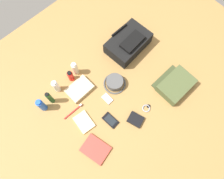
{
  "coord_description": "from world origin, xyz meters",
  "views": [
    {
      "loc": [
        -0.38,
        -0.41,
        1.64
      ],
      "look_at": [
        0.0,
        0.0,
        0.04
      ],
      "focal_mm": 34.73,
      "sensor_mm": 36.0,
      "label": 1
    }
  ],
  "objects_px": {
    "folded_towel": "(79,89)",
    "bucket_hat": "(115,83)",
    "paperback_novel": "(95,149)",
    "media_player": "(107,99)",
    "lotion_bottle": "(75,69)",
    "wallet": "(136,120)",
    "toothbrush": "(74,111)",
    "wristwatch": "(146,108)",
    "deodorant_spray": "(41,105)",
    "toothpaste_tube": "(56,86)",
    "shampoo_bottle": "(50,98)",
    "notepad": "(84,122)",
    "toiletry_pouch": "(176,85)",
    "cell_phone": "(110,120)",
    "backpack": "(128,43)",
    "sunscreen_spray": "(71,76)"
  },
  "relations": [
    {
      "from": "cell_phone",
      "to": "wristwatch",
      "type": "relative_size",
      "value": 1.78
    },
    {
      "from": "wristwatch",
      "to": "media_player",
      "type": "bearing_deg",
      "value": 122.81
    },
    {
      "from": "shampoo_bottle",
      "to": "paperback_novel",
      "type": "height_order",
      "value": "shampoo_bottle"
    },
    {
      "from": "media_player",
      "to": "wristwatch",
      "type": "height_order",
      "value": "same"
    },
    {
      "from": "wristwatch",
      "to": "deodorant_spray",
      "type": "bearing_deg",
      "value": 136.55
    },
    {
      "from": "backpack",
      "to": "toothbrush",
      "type": "relative_size",
      "value": 2.12
    },
    {
      "from": "backpack",
      "to": "deodorant_spray",
      "type": "height_order",
      "value": "deodorant_spray"
    },
    {
      "from": "backpack",
      "to": "media_player",
      "type": "distance_m",
      "value": 0.5
    },
    {
      "from": "wristwatch",
      "to": "paperback_novel",
      "type": "bearing_deg",
      "value": 175.3
    },
    {
      "from": "backpack",
      "to": "toothpaste_tube",
      "type": "bearing_deg",
      "value": 171.07
    },
    {
      "from": "deodorant_spray",
      "to": "paperback_novel",
      "type": "height_order",
      "value": "deodorant_spray"
    },
    {
      "from": "backpack",
      "to": "toothpaste_tube",
      "type": "relative_size",
      "value": 2.53
    },
    {
      "from": "bucket_hat",
      "to": "toothbrush",
      "type": "bearing_deg",
      "value": 172.38
    },
    {
      "from": "toothpaste_tube",
      "to": "sunscreen_spray",
      "type": "xyz_separation_m",
      "value": [
        0.14,
        -0.0,
        -0.01
      ]
    },
    {
      "from": "paperback_novel",
      "to": "cell_phone",
      "type": "bearing_deg",
      "value": 19.83
    },
    {
      "from": "bucket_hat",
      "to": "cell_phone",
      "type": "distance_m",
      "value": 0.3
    },
    {
      "from": "toiletry_pouch",
      "to": "toothpaste_tube",
      "type": "distance_m",
      "value": 0.93
    },
    {
      "from": "deodorant_spray",
      "to": "notepad",
      "type": "xyz_separation_m",
      "value": [
        0.15,
        -0.3,
        -0.07
      ]
    },
    {
      "from": "media_player",
      "to": "notepad",
      "type": "relative_size",
      "value": 0.56
    },
    {
      "from": "sunscreen_spray",
      "to": "notepad",
      "type": "height_order",
      "value": "sunscreen_spray"
    },
    {
      "from": "toiletry_pouch",
      "to": "paperback_novel",
      "type": "relative_size",
      "value": 1.26
    },
    {
      "from": "toiletry_pouch",
      "to": "sunscreen_spray",
      "type": "relative_size",
      "value": 2.27
    },
    {
      "from": "paperback_novel",
      "to": "lotion_bottle",
      "type": "bearing_deg",
      "value": 62.62
    },
    {
      "from": "toothbrush",
      "to": "wallet",
      "type": "bearing_deg",
      "value": -51.81
    },
    {
      "from": "lotion_bottle",
      "to": "wallet",
      "type": "distance_m",
      "value": 0.62
    },
    {
      "from": "cell_phone",
      "to": "wallet",
      "type": "height_order",
      "value": "wallet"
    },
    {
      "from": "bucket_hat",
      "to": "sunscreen_spray",
      "type": "xyz_separation_m",
      "value": [
        -0.22,
        0.27,
        0.03
      ]
    },
    {
      "from": "backpack",
      "to": "lotion_bottle",
      "type": "distance_m",
      "value": 0.49
    },
    {
      "from": "media_player",
      "to": "folded_towel",
      "type": "height_order",
      "value": "folded_towel"
    },
    {
      "from": "deodorant_spray",
      "to": "folded_towel",
      "type": "distance_m",
      "value": 0.31
    },
    {
      "from": "toiletry_pouch",
      "to": "lotion_bottle",
      "type": "xyz_separation_m",
      "value": [
        -0.5,
        0.63,
        0.04
      ]
    },
    {
      "from": "media_player",
      "to": "toothbrush",
      "type": "xyz_separation_m",
      "value": [
        -0.25,
        0.1,
        0.0
      ]
    },
    {
      "from": "toiletry_pouch",
      "to": "wallet",
      "type": "xyz_separation_m",
      "value": [
        -0.42,
        0.02,
        -0.03
      ]
    },
    {
      "from": "toiletry_pouch",
      "to": "lotion_bottle",
      "type": "height_order",
      "value": "lotion_bottle"
    },
    {
      "from": "shampoo_bottle",
      "to": "bucket_hat",
      "type": "bearing_deg",
      "value": -26.81
    },
    {
      "from": "wallet",
      "to": "folded_towel",
      "type": "relative_size",
      "value": 0.55
    },
    {
      "from": "backpack",
      "to": "shampoo_bottle",
      "type": "relative_size",
      "value": 2.19
    },
    {
      "from": "lotion_bottle",
      "to": "folded_towel",
      "type": "bearing_deg",
      "value": -120.05
    },
    {
      "from": "shampoo_bottle",
      "to": "notepad",
      "type": "height_order",
      "value": "shampoo_bottle"
    },
    {
      "from": "backpack",
      "to": "sunscreen_spray",
      "type": "relative_size",
      "value": 3.09
    },
    {
      "from": "folded_towel",
      "to": "bucket_hat",
      "type": "bearing_deg",
      "value": -32.89
    },
    {
      "from": "toiletry_pouch",
      "to": "sunscreen_spray",
      "type": "height_order",
      "value": "sunscreen_spray"
    },
    {
      "from": "deodorant_spray",
      "to": "toiletry_pouch",
      "type": "bearing_deg",
      "value": -33.42
    },
    {
      "from": "toothpaste_tube",
      "to": "folded_towel",
      "type": "distance_m",
      "value": 0.18
    },
    {
      "from": "paperback_novel",
      "to": "media_player",
      "type": "bearing_deg",
      "value": 34.57
    },
    {
      "from": "cell_phone",
      "to": "notepad",
      "type": "relative_size",
      "value": 0.84
    },
    {
      "from": "lotion_bottle",
      "to": "wristwatch",
      "type": "bearing_deg",
      "value": -71.66
    },
    {
      "from": "cell_phone",
      "to": "toothpaste_tube",
      "type": "bearing_deg",
      "value": 105.9
    },
    {
      "from": "cell_phone",
      "to": "shampoo_bottle",
      "type": "bearing_deg",
      "value": 118.04
    },
    {
      "from": "bucket_hat",
      "to": "toothpaste_tube",
      "type": "xyz_separation_m",
      "value": [
        -0.36,
        0.28,
        0.04
      ]
    }
  ]
}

